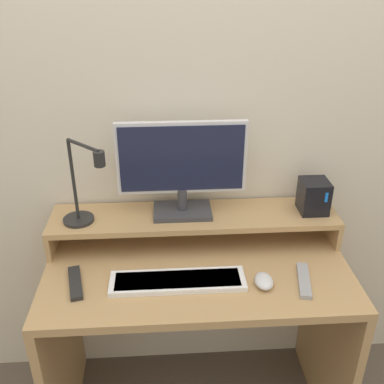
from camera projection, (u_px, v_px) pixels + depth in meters
name	position (u px, v px, depth m)	size (l,w,h in m)	color
wall_back	(192.00, 101.00, 1.64)	(6.00, 0.05, 2.50)	beige
desk	(197.00, 314.00, 1.70)	(1.08, 0.56, 0.74)	tan
monitor_shelf	(194.00, 219.00, 1.70)	(1.08, 0.22, 0.12)	tan
monitor	(182.00, 166.00, 1.61)	(0.47, 0.14, 0.36)	#38383D
desk_lamp	(83.00, 195.00, 1.56)	(0.19, 0.19, 0.32)	black
router_dock	(314.00, 196.00, 1.68)	(0.10, 0.11, 0.13)	black
keyboard	(178.00, 281.00, 1.51)	(0.46, 0.12, 0.02)	white
mouse	(264.00, 281.00, 1.50)	(0.06, 0.09, 0.04)	silver
remote_control	(75.00, 283.00, 1.50)	(0.08, 0.18, 0.02)	black
remote_secondary	(304.00, 280.00, 1.51)	(0.07, 0.18, 0.02)	#99999E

